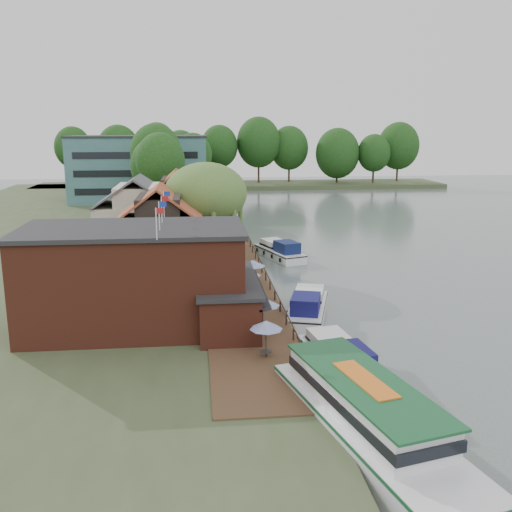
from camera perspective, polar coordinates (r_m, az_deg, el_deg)
name	(u,v)px	position (r m, az deg, el deg)	size (l,w,h in m)	color
ground	(350,327)	(44.57, 9.42, -7.02)	(260.00, 260.00, 0.00)	#505D5A
land_bank	(55,240)	(78.90, -19.48, 1.53)	(50.00, 140.00, 1.00)	#384728
quay_deck	(237,282)	(52.36, -1.95, -2.62)	(6.00, 50.00, 0.10)	#47301E
quay_rail	(265,275)	(52.97, 0.93, -1.92)	(0.20, 49.00, 1.00)	black
pub	(163,277)	(40.75, -9.29, -2.07)	(20.00, 11.00, 7.30)	maroon
hotel_block	(139,168)	(111.10, -11.58, 8.57)	(25.40, 12.40, 12.30)	#38666B
cottage_a	(160,231)	(55.31, -9.54, 2.51)	(8.60, 7.60, 8.50)	black
cottage_b	(138,215)	(65.38, -11.68, 4.01)	(9.60, 8.60, 8.50)	beige
cottage_c	(177,204)	(74.02, -7.94, 5.17)	(7.60, 7.60, 8.50)	black
willow	(206,212)	(59.99, -5.00, 4.38)	(8.60, 8.60, 10.43)	#476B2D
umbrella_0	(266,339)	(35.33, 1.02, -8.29)	(2.05, 2.05, 2.38)	navy
umbrella_1	(263,315)	(39.68, 0.70, -5.87)	(2.34, 2.34, 2.38)	navy
umbrella_2	(252,303)	(42.15, -0.43, -4.73)	(2.08, 2.08, 2.38)	#1C389C
umbrella_3	(247,283)	(47.50, -0.92, -2.69)	(2.36, 2.36, 2.38)	#231B99
umbrella_4	(252,273)	(50.60, -0.36, -1.71)	(2.34, 2.34, 2.38)	#1A4092
cruiser_0	(339,355)	(36.32, 8.27, -9.74)	(3.10, 9.61, 2.32)	white
cruiser_1	(308,303)	(45.98, 5.18, -4.74)	(3.12, 9.64, 2.33)	white
cruiser_2	(280,249)	(66.12, 2.38, 0.75)	(3.07, 9.51, 2.29)	white
tour_boat	(372,416)	(28.54, 11.48, -15.45)	(4.20, 14.95, 3.27)	silver
swan	(349,387)	(34.47, 9.28, -12.78)	(0.44, 0.44, 0.44)	white
bank_tree_0	(161,179)	(83.84, -9.49, 7.62)	(7.06, 7.06, 13.18)	#143811
bank_tree_1	(156,179)	(89.17, -9.99, 7.64)	(7.53, 7.53, 12.33)	#143811
bank_tree_2	(156,168)	(97.33, -9.93, 8.71)	(8.47, 8.47, 14.49)	#143811
bank_tree_3	(193,165)	(117.78, -6.29, 9.08)	(7.70, 7.70, 12.70)	#143811
bank_tree_4	(182,163)	(125.51, -7.45, 9.17)	(6.89, 6.89, 12.19)	#143811
bank_tree_5	(198,165)	(132.62, -5.82, 9.08)	(6.41, 6.41, 10.71)	#143811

